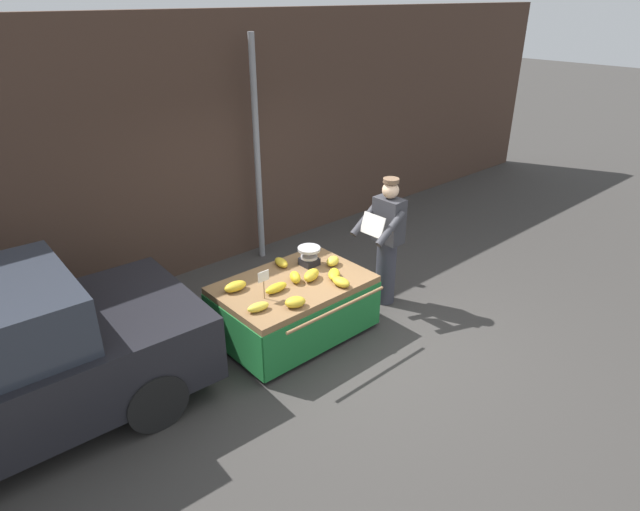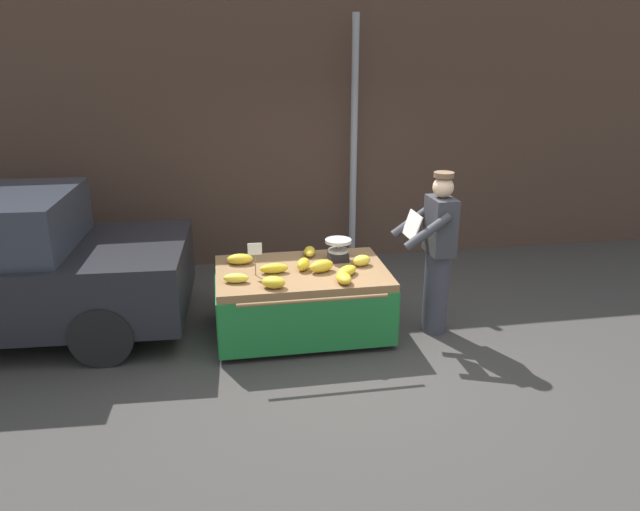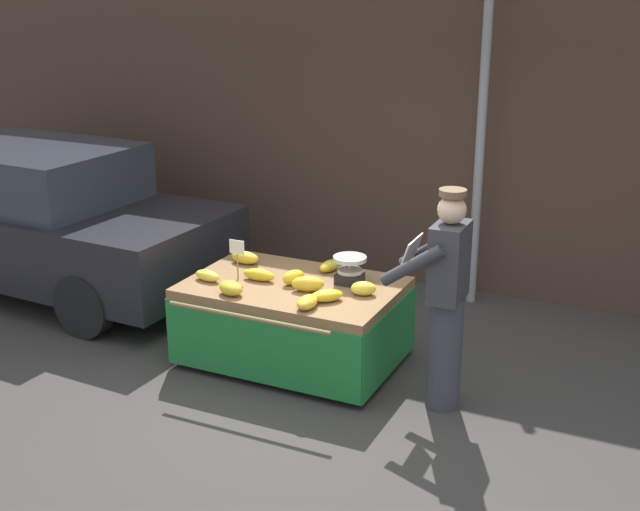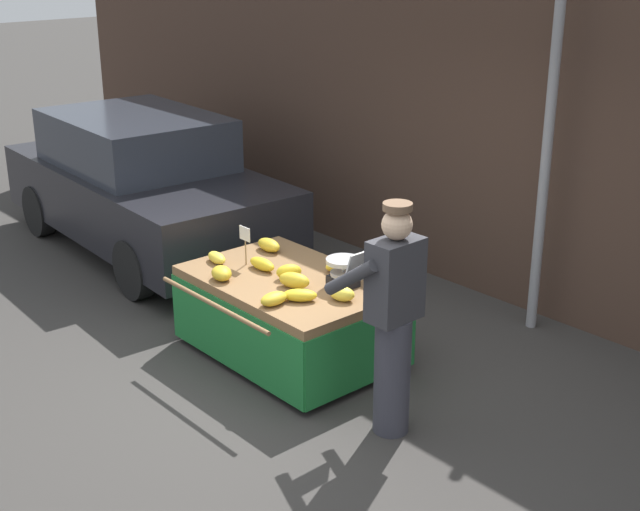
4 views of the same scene
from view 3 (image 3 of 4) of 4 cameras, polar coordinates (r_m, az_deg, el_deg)
ground_plane at (r=6.57m, az=0.44°, el=-10.03°), size 60.00×60.00×0.00m
back_wall at (r=8.66m, az=8.92°, el=9.30°), size 16.00×0.24×3.56m
street_pole at (r=8.20m, az=10.93°, el=7.68°), size 0.09×0.09×3.28m
banana_cart at (r=7.02m, az=-1.86°, el=-3.32°), size 1.77×1.38×0.71m
weighing_scale at (r=6.92m, az=2.05°, el=-0.99°), size 0.28×0.28×0.23m
price_sign at (r=7.02m, az=-5.71°, el=0.33°), size 0.14×0.01×0.34m
banana_bunch_0 at (r=7.22m, az=0.67°, el=-0.71°), size 0.16×0.26×0.09m
banana_bunch_1 at (r=6.76m, az=-0.85°, el=-1.95°), size 0.30×0.23×0.13m
banana_bunch_2 at (r=7.06m, az=-7.72°, el=-1.37°), size 0.26×0.15×0.09m
banana_bunch_3 at (r=6.42m, az=-0.88°, el=-3.22°), size 0.15×0.25×0.10m
banana_bunch_4 at (r=6.91m, az=-1.82°, el=-1.51°), size 0.20×0.24×0.12m
banana_bunch_5 at (r=7.02m, az=-4.20°, el=-1.32°), size 0.29×0.12×0.10m
banana_bunch_6 at (r=6.69m, az=3.00°, el=-2.27°), size 0.24×0.20×0.11m
banana_bunch_7 at (r=6.56m, az=0.46°, el=-2.77°), size 0.29×0.29×0.09m
banana_bunch_8 at (r=7.44m, az=-5.16°, el=-0.14°), size 0.28×0.16×0.11m
banana_bunch_9 at (r=6.72m, az=-6.13°, el=-2.24°), size 0.27×0.23×0.11m
vendor_person at (r=6.23m, az=8.56°, el=-2.99°), size 0.59×0.52×1.71m
parked_car at (r=9.11m, az=-18.41°, el=2.38°), size 3.98×1.89×1.51m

